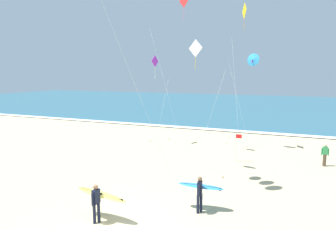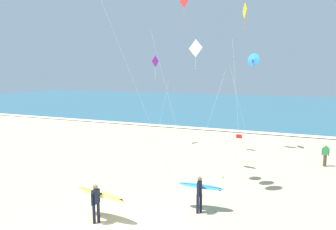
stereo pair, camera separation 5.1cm
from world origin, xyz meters
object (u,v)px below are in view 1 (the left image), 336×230
object	(u,v)px
kite_diamond_scarlet_low	(182,10)
kite_delta_cobalt_close	(253,60)
bystander_green_top	(325,155)
kite_diamond_ivory_mid	(197,53)
kite_diamond_violet_near	(156,65)
surfer_trailing	(200,189)
surfer_lead	(99,198)
lifeguard_flag	(236,145)
kite_diamond_golden_far	(244,17)

from	to	relation	value
kite_diamond_scarlet_low	kite_delta_cobalt_close	distance (m)	7.05
bystander_green_top	kite_diamond_ivory_mid	bearing A→B (deg)	-153.66
kite_diamond_violet_near	bystander_green_top	world-z (taller)	kite_diamond_violet_near
surfer_trailing	kite_diamond_violet_near	distance (m)	14.65
surfer_lead	kite_diamond_scarlet_low	distance (m)	15.77
kite_diamond_violet_near	lifeguard_flag	world-z (taller)	kite_diamond_violet_near
surfer_trailing	lifeguard_flag	bearing A→B (deg)	87.33
surfer_lead	kite_diamond_violet_near	bearing A→B (deg)	104.24
kite_diamond_ivory_mid	surfer_lead	bearing A→B (deg)	-103.26
kite_diamond_ivory_mid	kite_delta_cobalt_close	xyz separation A→B (m)	(2.75, 7.08, -0.14)
kite_diamond_golden_far	kite_delta_cobalt_close	distance (m)	3.52
kite_diamond_golden_far	bystander_green_top	distance (m)	12.10
kite_diamond_violet_near	bystander_green_top	distance (m)	14.94
kite_diamond_violet_near	kite_diamond_scarlet_low	distance (m)	5.34
kite_diamond_ivory_mid	lifeguard_flag	bearing A→B (deg)	50.40
kite_diamond_ivory_mid	bystander_green_top	xyz separation A→B (m)	(8.08, 4.00, -6.77)
kite_diamond_golden_far	bystander_green_top	xyz separation A→B (m)	(6.15, -2.79, -10.04)
kite_delta_cobalt_close	surfer_trailing	bearing A→B (deg)	-93.95
surfer_lead	lifeguard_flag	bearing A→B (deg)	68.91
kite_diamond_violet_near	kite_delta_cobalt_close	distance (m)	8.26
surfer_trailing	lifeguard_flag	distance (m)	8.30
kite_diamond_ivory_mid	surfer_trailing	bearing A→B (deg)	-71.35
lifeguard_flag	surfer_trailing	bearing A→B (deg)	-92.67
surfer_trailing	bystander_green_top	size ratio (longest dim) A/B	1.37
kite_diamond_violet_near	lifeguard_flag	xyz separation A→B (m)	(7.64, -2.92, -5.82)
kite_delta_cobalt_close	surfer_lead	bearing A→B (deg)	-107.06
surfer_trailing	kite_diamond_golden_far	size ratio (longest dim) A/B	0.18
kite_diamond_violet_near	kite_diamond_golden_far	world-z (taller)	kite_diamond_golden_far
bystander_green_top	lifeguard_flag	size ratio (longest dim) A/B	0.76
kite_diamond_violet_near	kite_diamond_ivory_mid	size ratio (longest dim) A/B	0.94
kite_diamond_ivory_mid	kite_diamond_golden_far	world-z (taller)	kite_diamond_golden_far
kite_delta_cobalt_close	lifeguard_flag	xyz separation A→B (m)	(-0.49, -4.35, -6.18)
kite_diamond_violet_near	kite_delta_cobalt_close	size ratio (longest dim) A/B	0.99
surfer_trailing	kite_delta_cobalt_close	distance (m)	14.19
bystander_green_top	kite_diamond_golden_far	bearing A→B (deg)	155.58
surfer_lead	kite_diamond_golden_far	world-z (taller)	kite_diamond_golden_far
kite_diamond_ivory_mid	kite_diamond_golden_far	distance (m)	7.78
kite_diamond_golden_far	bystander_green_top	bearing A→B (deg)	-24.42
surfer_trailing	kite_diamond_ivory_mid	distance (m)	8.78
surfer_lead	kite_diamond_golden_far	size ratio (longest dim) A/B	0.21
surfer_lead	kite_delta_cobalt_close	distance (m)	17.07
kite_diamond_scarlet_low	lifeguard_flag	size ratio (longest dim) A/B	5.89
kite_diamond_ivory_mid	lifeguard_flag	distance (m)	7.24
surfer_trailing	kite_diamond_ivory_mid	size ratio (longest dim) A/B	0.26
kite_diamond_ivory_mid	bystander_green_top	distance (m)	11.27
kite_diamond_scarlet_low	surfer_trailing	bearing A→B (deg)	-66.01
surfer_trailing	kite_diamond_scarlet_low	distance (m)	14.58
kite_delta_cobalt_close	kite_diamond_golden_far	bearing A→B (deg)	-160.34
surfer_trailing	kite_diamond_scarlet_low	xyz separation A→B (m)	(-4.26, 9.57, 10.15)
surfer_lead	kite_diamond_ivory_mid	xyz separation A→B (m)	(1.90, 8.05, 6.53)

